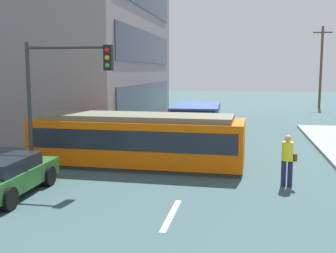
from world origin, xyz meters
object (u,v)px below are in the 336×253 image
at_px(city_bus, 197,118).
at_px(parked_sedan_mid, 0,175).
at_px(traffic_light_mast, 63,82).
at_px(utility_pole_distant, 321,66).
at_px(streetcar_tram, 138,139).
at_px(pedestrian_crossing, 288,158).

bearing_deg(city_bus, parked_sedan_mid, -109.89).
xyz_separation_m(traffic_light_mast, utility_pole_distant, (13.34, 29.77, 0.83)).
relative_size(streetcar_tram, pedestrian_crossing, 4.93).
height_order(city_bus, utility_pole_distant, utility_pole_distant).
relative_size(parked_sedan_mid, utility_pole_distant, 0.52).
xyz_separation_m(parked_sedan_mid, utility_pole_distant, (14.31, 32.21, 3.51)).
xyz_separation_m(city_bus, parked_sedan_mid, (-4.42, -12.21, -0.41)).
relative_size(city_bus, parked_sedan_mid, 1.32).
distance_m(pedestrian_crossing, utility_pole_distant, 30.35).
height_order(city_bus, parked_sedan_mid, city_bus).
bearing_deg(utility_pole_distant, traffic_light_mast, -114.14).
bearing_deg(parked_sedan_mid, traffic_light_mast, 68.42).
bearing_deg(pedestrian_crossing, parked_sedan_mid, -162.93).
bearing_deg(pedestrian_crossing, utility_pole_distant, 78.83).
distance_m(pedestrian_crossing, traffic_light_mast, 7.86).
relative_size(streetcar_tram, parked_sedan_mid, 2.01).
relative_size(city_bus, pedestrian_crossing, 3.23).
height_order(city_bus, pedestrian_crossing, city_bus).
bearing_deg(streetcar_tram, pedestrian_crossing, -19.95).
bearing_deg(traffic_light_mast, pedestrian_crossing, 1.24).
relative_size(streetcar_tram, utility_pole_distant, 1.04).
relative_size(parked_sedan_mid, traffic_light_mast, 0.88).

